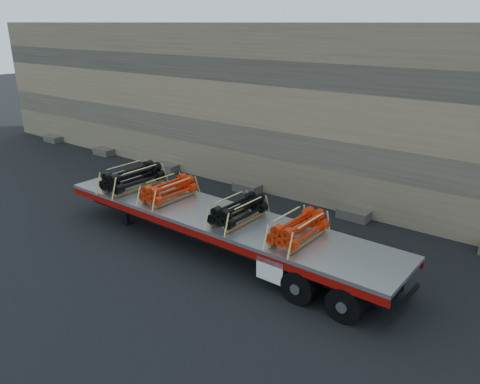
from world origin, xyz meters
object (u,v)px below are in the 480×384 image
at_px(bundle_midfront, 169,190).
at_px(bundle_rear, 298,229).
at_px(trailer, 218,232).
at_px(bundle_midrear, 238,211).
at_px(bundle_front, 133,178).

relative_size(bundle_midfront, bundle_rear, 1.00).
distance_m(trailer, bundle_midfront, 2.41).
bearing_deg(bundle_midrear, bundle_midfront, 180.00).
bearing_deg(bundle_rear, bundle_midfront, 180.00).
xyz_separation_m(bundle_front, bundle_midrear, (4.96, -0.08, -0.06)).
relative_size(bundle_front, bundle_midrear, 1.17).
height_order(trailer, bundle_midrear, bundle_midrear).
height_order(bundle_midfront, bundle_rear, bundle_rear).
distance_m(trailer, bundle_midrear, 1.27).
height_order(bundle_midrear, bundle_rear, bundle_rear).
height_order(trailer, bundle_rear, bundle_rear).
distance_m(bundle_midfront, bundle_midrear, 3.06).
bearing_deg(bundle_front, trailer, 0.00).
height_order(trailer, bundle_midfront, bundle_midfront).
xyz_separation_m(trailer, bundle_rear, (2.99, -0.05, 0.95)).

